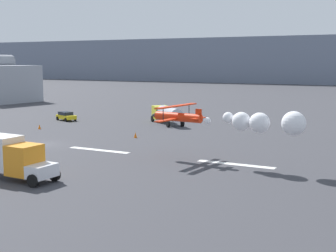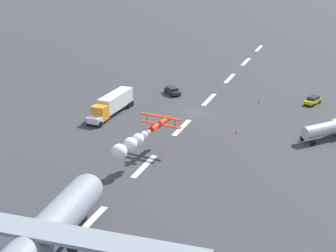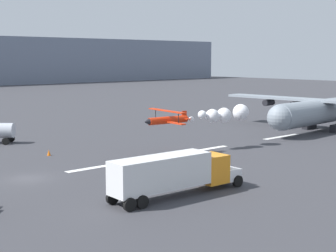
{
  "view_description": "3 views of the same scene",
  "coord_description": "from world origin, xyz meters",
  "px_view_note": "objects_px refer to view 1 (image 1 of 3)",
  "views": [
    {
      "loc": [
        40.25,
        -44.21,
        10.19
      ],
      "look_at": [
        17.27,
        0.0,
        3.38
      ],
      "focal_mm": 50.82,
      "sensor_mm": 36.0,
      "label": 1
    },
    {
      "loc": [
        87.37,
        27.73,
        33.21
      ],
      "look_at": [
        18.91,
        1.46,
        4.39
      ],
      "focal_mm": 54.88,
      "sensor_mm": 36.0,
      "label": 2
    },
    {
      "loc": [
        -22.17,
        -46.65,
        11.95
      ],
      "look_at": [
        18.48,
        -0.01,
        3.67
      ],
      "focal_mm": 54.61,
      "sensor_mm": 36.0,
      "label": 3
    }
  ],
  "objects_px": {
    "stunt_biplane_red": "(248,121)",
    "traffic_cone_far": "(135,135)",
    "airport_staff_sedan": "(66,116)",
    "traffic_cone_near": "(39,127)",
    "fuel_tanker_truck": "(167,113)"
  },
  "relations": [
    {
      "from": "airport_staff_sedan",
      "to": "traffic_cone_far",
      "type": "height_order",
      "value": "airport_staff_sedan"
    },
    {
      "from": "stunt_biplane_red",
      "to": "traffic_cone_far",
      "type": "height_order",
      "value": "stunt_biplane_red"
    },
    {
      "from": "fuel_tanker_truck",
      "to": "traffic_cone_near",
      "type": "distance_m",
      "value": 20.18
    },
    {
      "from": "stunt_biplane_red",
      "to": "airport_staff_sedan",
      "type": "bearing_deg",
      "value": 152.17
    },
    {
      "from": "stunt_biplane_red",
      "to": "traffic_cone_near",
      "type": "distance_m",
      "value": 37.84
    },
    {
      "from": "airport_staff_sedan",
      "to": "traffic_cone_far",
      "type": "relative_size",
      "value": 5.86
    },
    {
      "from": "stunt_biplane_red",
      "to": "fuel_tanker_truck",
      "type": "bearing_deg",
      "value": 131.23
    },
    {
      "from": "traffic_cone_near",
      "to": "traffic_cone_far",
      "type": "relative_size",
      "value": 1.0
    },
    {
      "from": "airport_staff_sedan",
      "to": "stunt_biplane_red",
      "type": "bearing_deg",
      "value": -27.83
    },
    {
      "from": "traffic_cone_near",
      "to": "airport_staff_sedan",
      "type": "bearing_deg",
      "value": 107.55
    },
    {
      "from": "stunt_biplane_red",
      "to": "fuel_tanker_truck",
      "type": "xyz_separation_m",
      "value": [
        -21.66,
        24.71,
        -2.77
      ]
    },
    {
      "from": "fuel_tanker_truck",
      "to": "traffic_cone_near",
      "type": "bearing_deg",
      "value": -135.72
    },
    {
      "from": "stunt_biplane_red",
      "to": "traffic_cone_near",
      "type": "bearing_deg",
      "value": 163.55
    },
    {
      "from": "stunt_biplane_red",
      "to": "traffic_cone_near",
      "type": "height_order",
      "value": "stunt_biplane_red"
    },
    {
      "from": "airport_staff_sedan",
      "to": "traffic_cone_near",
      "type": "xyz_separation_m",
      "value": [
        3.19,
        -10.08,
        -0.44
      ]
    }
  ]
}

